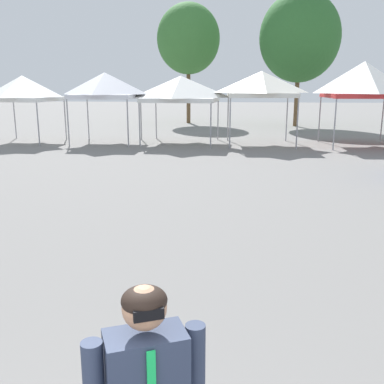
% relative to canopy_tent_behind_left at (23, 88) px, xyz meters
% --- Properties ---
extents(canopy_tent_behind_left, '(3.08, 3.08, 3.14)m').
position_rel_canopy_tent_behind_left_xyz_m(canopy_tent_behind_left, '(0.00, 0.00, 0.00)').
color(canopy_tent_behind_left, '#9E9EA3').
rests_on(canopy_tent_behind_left, ground).
extents(canopy_tent_left_of_center, '(2.89, 2.89, 3.28)m').
position_rel_canopy_tent_behind_left_xyz_m(canopy_tent_left_of_center, '(3.93, 0.23, 0.14)').
color(canopy_tent_left_of_center, '#9E9EA3').
rests_on(canopy_tent_left_of_center, ground).
extents(canopy_tent_center, '(3.51, 3.51, 3.12)m').
position_rel_canopy_tent_behind_left_xyz_m(canopy_tent_center, '(7.48, 0.51, -0.02)').
color(canopy_tent_center, '#9E9EA3').
rests_on(canopy_tent_center, ground).
extents(canopy_tent_right_of_center, '(3.20, 3.20, 3.32)m').
position_rel_canopy_tent_behind_left_xyz_m(canopy_tent_right_of_center, '(11.19, 0.32, 0.20)').
color(canopy_tent_right_of_center, '#9E9EA3').
rests_on(canopy_tent_right_of_center, ground).
extents(canopy_tent_behind_right, '(3.28, 3.28, 3.73)m').
position_rel_canopy_tent_behind_left_xyz_m(canopy_tent_behind_right, '(15.67, 0.39, 0.40)').
color(canopy_tent_behind_right, '#9E9EA3').
rests_on(canopy_tent_behind_right, ground).
extents(tree_behind_tents_left, '(5.13, 5.13, 8.47)m').
position_rel_canopy_tent_behind_left_xyz_m(tree_behind_tents_left, '(13.92, 9.97, 3.10)').
color(tree_behind_tents_left, brown).
rests_on(tree_behind_tents_left, ground).
extents(tree_behind_tents_right, '(4.37, 4.37, 8.21)m').
position_rel_canopy_tent_behind_left_xyz_m(tree_behind_tents_right, '(6.54, 11.82, 3.25)').
color(tree_behind_tents_right, brown).
rests_on(tree_behind_tents_right, ground).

